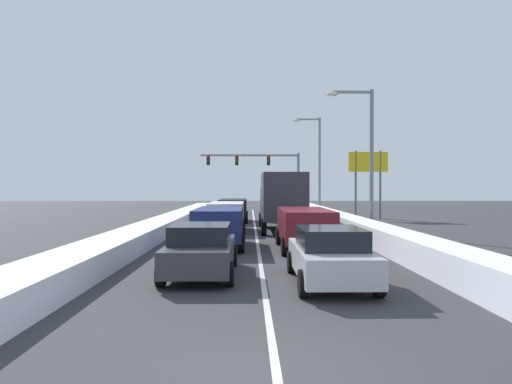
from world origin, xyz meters
The scene contains 16 objects.
ground_plane centered at (0.00, 17.30, 0.00)m, with size 120.00×120.00×0.00m, color #333335.
lane_stripe_between_right_lane_and_center_lane centered at (0.00, 21.62, 0.00)m, with size 0.14×47.57×0.01m, color silver.
snow_bank_right_shoulder centered at (5.30, 21.62, 0.45)m, with size 1.31×47.57×0.91m, color white.
snow_bank_left_shoulder centered at (-5.30, 21.62, 0.38)m, with size 1.71×47.57×0.77m, color white.
sedan_silver_right_lane_nearest centered at (1.78, 6.02, 0.76)m, with size 2.00×4.50×1.51m.
suv_maroon_right_lane_second centered at (1.91, 12.69, 1.02)m, with size 2.16×4.90×1.67m.
box_truck_right_lane_third centered at (1.53, 20.64, 1.90)m, with size 2.53×7.20×3.36m.
suv_red_right_lane_fourth centered at (1.63, 29.45, 1.02)m, with size 2.16×4.90×1.67m.
sedan_charcoal_center_lane_nearest centered at (-1.78, 7.21, 0.76)m, with size 2.00×4.50×1.51m.
suv_navy_center_lane_second centered at (-1.65, 13.52, 1.02)m, with size 2.16×4.90×1.67m.
suv_white_center_lane_third centered at (-1.70, 20.68, 1.02)m, with size 2.16×4.90×1.67m.
suv_black_center_lane_fourth centered at (-1.55, 27.59, 1.02)m, with size 2.16×4.90×1.67m.
traffic_light_gantry centered at (1.18, 43.23, 4.72)m, with size 10.60×0.47×6.20m.
street_lamp_right_near centered at (6.10, 19.46, 4.81)m, with size 2.66×0.36×8.03m.
street_lamp_right_mid centered at (5.87, 36.76, 5.34)m, with size 2.66×0.36×9.02m.
roadside_sign_right centered at (9.25, 30.97, 4.02)m, with size 3.20×0.16×5.50m.
Camera 1 is at (-0.38, -6.28, 2.60)m, focal length 32.44 mm.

